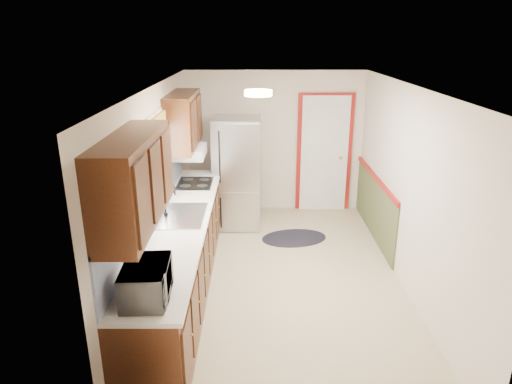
{
  "coord_description": "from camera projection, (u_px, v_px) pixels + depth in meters",
  "views": [
    {
      "loc": [
        -0.33,
        -5.15,
        2.96
      ],
      "look_at": [
        -0.32,
        0.05,
        1.15
      ],
      "focal_mm": 32.0,
      "sensor_mm": 36.0,
      "label": 1
    }
  ],
  "objects": [
    {
      "name": "cooktop",
      "position": [
        195.0,
        183.0,
        6.47
      ],
      "size": [
        0.48,
        0.58,
        0.02
      ],
      "primitive_type": "cube",
      "color": "black",
      "rests_on": "kitchen_run"
    },
    {
      "name": "ceiling_fixture",
      "position": [
        258.0,
        93.0,
        4.87
      ],
      "size": [
        0.3,
        0.3,
        0.06
      ],
      "primitive_type": "cylinder",
      "color": "#FFD88C",
      "rests_on": "room_shell"
    },
    {
      "name": "microwave",
      "position": [
        146.0,
        278.0,
        3.62
      ],
      "size": [
        0.33,
        0.55,
        0.36
      ],
      "primitive_type": "imported",
      "rotation": [
        0.0,
        0.0,
        1.63
      ],
      "color": "white",
      "rests_on": "kitchen_run"
    },
    {
      "name": "room_shell",
      "position": [
        283.0,
        189.0,
        5.44
      ],
      "size": [
        3.2,
        5.2,
        2.52
      ],
      "color": "tan",
      "rests_on": "ground"
    },
    {
      "name": "refrigerator",
      "position": [
        237.0,
        173.0,
        7.2
      ],
      "size": [
        0.75,
        0.74,
        1.76
      ],
      "rotation": [
        0.0,
        0.0,
        -0.02
      ],
      "color": "#B7B7BC",
      "rests_on": "ground"
    },
    {
      "name": "rug",
      "position": [
        294.0,
        238.0,
        6.97
      ],
      "size": [
        1.1,
        0.82,
        0.01
      ],
      "primitive_type": "ellipsoid",
      "rotation": [
        0.0,
        0.0,
        0.2
      ],
      "color": "black",
      "rests_on": "ground"
    },
    {
      "name": "back_wall_trim",
      "position": [
        334.0,
        164.0,
        7.63
      ],
      "size": [
        1.12,
        2.3,
        2.08
      ],
      "color": "maroon",
      "rests_on": "ground"
    },
    {
      "name": "kitchen_run",
      "position": [
        178.0,
        229.0,
        5.29
      ],
      "size": [
        0.63,
        4.0,
        2.2
      ],
      "color": "#3B1C0D",
      "rests_on": "ground"
    }
  ]
}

